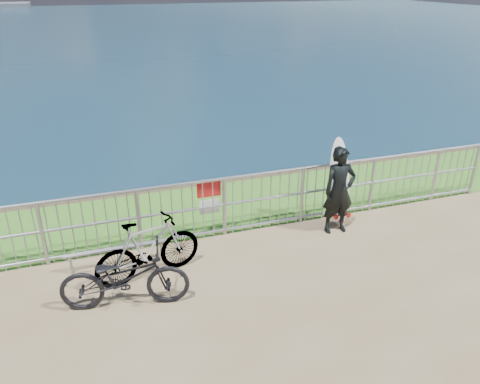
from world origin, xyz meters
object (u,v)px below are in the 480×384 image
object	(u,v)px
bicycle_near	(125,278)
surfboard	(340,186)
surfer	(339,191)
bicycle_far	(148,249)

from	to	relation	value
bicycle_near	surfboard	bearing A→B (deg)	-62.59
surfer	surfboard	xyz separation A→B (m)	(0.16, 0.26, -0.04)
surfboard	bicycle_far	world-z (taller)	surfboard
surfboard	bicycle_far	xyz separation A→B (m)	(-3.61, -0.63, -0.26)
surfboard	bicycle_near	size ratio (longest dim) A/B	0.94
surfer	bicycle_near	world-z (taller)	surfer
surfer	surfboard	world-z (taller)	surfboard
surfer	bicycle_far	bearing A→B (deg)	-170.64
surfer	bicycle_near	distance (m)	3.99
surfboard	surfer	bearing A→B (deg)	-121.70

